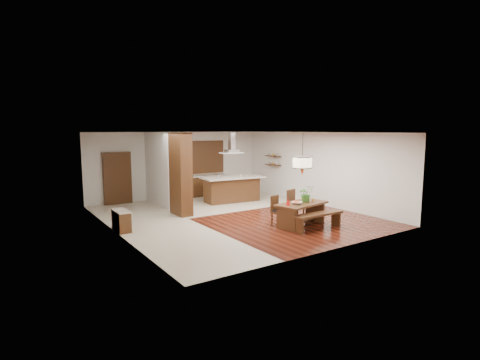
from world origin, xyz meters
TOP-DOWN VIEW (x-y plane):
  - room_shell at (0.00, 0.00)m, footprint 9.00×9.04m
  - tile_hallway at (-2.75, 0.00)m, footprint 2.50×9.00m
  - tile_kitchen at (1.25, 2.50)m, footprint 5.50×4.00m
  - soffit_band at (0.00, 0.00)m, footprint 8.00×9.00m
  - partition_pier at (-1.40, 1.20)m, footprint 0.45×1.00m
  - partition_stub at (-1.40, 3.30)m, footprint 0.18×2.40m
  - hallway_console at (-3.81, 0.20)m, footprint 0.37×0.88m
  - hallway_doorway at (-2.70, 4.40)m, footprint 1.10×0.20m
  - rear_counter at (1.00, 4.20)m, footprint 2.60×0.62m
  - kitchen_window at (1.00, 4.46)m, footprint 2.60×0.08m
  - shelf_lower at (3.87, 2.60)m, footprint 0.26×0.90m
  - shelf_upper at (3.87, 2.60)m, footprint 0.26×0.90m
  - dining_table at (1.07, -2.30)m, footprint 1.88×1.19m
  - dining_bench at (1.19, -2.91)m, footprint 1.78×0.40m
  - dining_chair_left at (0.54, -1.86)m, footprint 0.50×0.50m
  - dining_chair_right at (1.40, -1.69)m, footprint 0.54×0.54m
  - pendant_lantern at (1.07, -2.30)m, footprint 0.64×0.64m
  - foliage_plant at (1.33, -2.22)m, footprint 0.57×0.53m
  - fruit_bowl at (0.81, -2.38)m, footprint 0.40×0.40m
  - napkin_cone at (0.48, -2.34)m, footprint 0.14×0.14m
  - gold_ornament at (1.60, -2.28)m, footprint 0.07×0.07m
  - kitchen_island at (1.40, 2.24)m, footprint 2.67×1.37m
  - range_hood at (1.40, 2.25)m, footprint 0.90×0.55m
  - island_cup at (1.80, 2.15)m, footprint 0.13×0.13m
  - microwave at (0.20, 4.24)m, footprint 0.61×0.52m

SIDE VIEW (x-z plane):
  - tile_hallway at x=-2.75m, z-range 0.00..0.01m
  - tile_kitchen at x=1.25m, z-range 0.00..0.01m
  - dining_bench at x=1.19m, z-range 0.00..0.50m
  - hallway_console at x=-3.81m, z-range 0.00..0.63m
  - dining_chair_left at x=0.54m, z-range 0.00..0.93m
  - rear_counter at x=1.00m, z-range 0.00..0.95m
  - dining_chair_right at x=1.40m, z-range 0.00..1.02m
  - dining_table at x=1.07m, z-range 0.17..0.90m
  - kitchen_island at x=1.40m, z-range 0.01..1.07m
  - fruit_bowl at x=0.81m, z-range 0.73..0.80m
  - gold_ornament at x=1.60m, z-range 0.73..0.81m
  - napkin_cone at x=0.48m, z-range 0.73..0.94m
  - foliage_plant at x=1.33m, z-range 0.73..1.25m
  - hallway_doorway at x=-2.70m, z-range 0.00..2.10m
  - microwave at x=0.20m, z-range 0.95..1.24m
  - island_cup at x=1.80m, z-range 1.06..1.15m
  - shelf_lower at x=3.87m, z-range 1.38..1.42m
  - partition_pier at x=-1.40m, z-range 0.00..2.90m
  - partition_stub at x=-1.40m, z-range 0.00..2.90m
  - kitchen_window at x=1.00m, z-range 1.00..2.50m
  - shelf_upper at x=3.87m, z-range 1.78..1.82m
  - room_shell at x=0.00m, z-range 0.60..3.52m
  - pendant_lantern at x=1.07m, z-range 1.59..2.90m
  - range_hood at x=1.40m, z-range 2.03..2.90m
  - soffit_band at x=0.00m, z-range 2.88..2.89m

